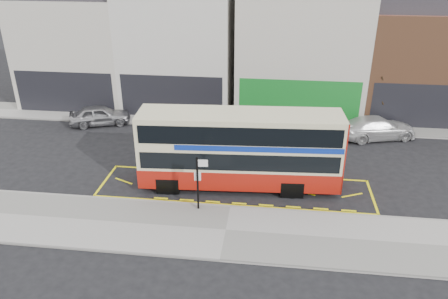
# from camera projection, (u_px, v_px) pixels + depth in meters

# --- Properties ---
(ground) EXTENTS (120.00, 120.00, 0.00)m
(ground) POSITION_uv_depth(u_px,v_px,m) (231.00, 204.00, 21.38)
(ground) COLOR black
(ground) RESTS_ON ground
(pavement) EXTENTS (40.00, 4.00, 0.15)m
(pavement) POSITION_uv_depth(u_px,v_px,m) (226.00, 231.00, 19.28)
(pavement) COLOR #9A9792
(pavement) RESTS_ON ground
(kerb) EXTENTS (40.00, 0.15, 0.15)m
(kerb) POSITION_uv_depth(u_px,v_px,m) (230.00, 207.00, 21.01)
(kerb) COLOR gray
(kerb) RESTS_ON ground
(far_pavement) EXTENTS (50.00, 3.00, 0.15)m
(far_pavement) POSITION_uv_depth(u_px,v_px,m) (248.00, 121.00, 31.21)
(far_pavement) COLOR #9A9792
(far_pavement) RESTS_ON ground
(road_markings) EXTENTS (14.00, 3.40, 0.01)m
(road_markings) POSITION_uv_depth(u_px,v_px,m) (235.00, 188.00, 22.81)
(road_markings) COLOR #FDF30D
(road_markings) RESTS_ON ground
(terrace_far_left) EXTENTS (8.00, 8.01, 10.80)m
(terrace_far_left) POSITION_uv_depth(u_px,v_px,m) (81.00, 38.00, 34.24)
(terrace_far_left) COLOR #BAB6A9
(terrace_far_left) RESTS_ON ground
(terrace_left) EXTENTS (8.00, 8.01, 11.80)m
(terrace_left) POSITION_uv_depth(u_px,v_px,m) (181.00, 34.00, 33.14)
(terrace_left) COLOR beige
(terrace_left) RESTS_ON ground
(terrace_green_shop) EXTENTS (9.00, 8.01, 11.30)m
(terrace_green_shop) POSITION_uv_depth(u_px,v_px,m) (300.00, 40.00, 32.26)
(terrace_green_shop) COLOR #BAB6A9
(terrace_green_shop) RESTS_ON ground
(terrace_right) EXTENTS (9.00, 8.01, 10.30)m
(terrace_right) POSITION_uv_depth(u_px,v_px,m) (426.00, 50.00, 31.48)
(terrace_right) COLOR brown
(terrace_right) RESTS_ON ground
(double_decker_bus) EXTENTS (10.31, 2.97, 4.07)m
(double_decker_bus) POSITION_uv_depth(u_px,v_px,m) (240.00, 149.00, 22.13)
(double_decker_bus) COLOR beige
(double_decker_bus) RESTS_ON ground
(bus_stop_post) EXTENTS (0.67, 0.13, 2.69)m
(bus_stop_post) POSITION_uv_depth(u_px,v_px,m) (199.00, 178.00, 20.11)
(bus_stop_post) COLOR black
(bus_stop_post) RESTS_ON pavement
(car_silver) EXTENTS (4.45, 2.94, 1.41)m
(car_silver) POSITION_uv_depth(u_px,v_px,m) (100.00, 115.00, 30.49)
(car_silver) COLOR #9A9A9E
(car_silver) RESTS_ON ground
(car_grey) EXTENTS (4.54, 2.39, 1.42)m
(car_grey) POSITION_uv_depth(u_px,v_px,m) (251.00, 126.00, 28.69)
(car_grey) COLOR #393D40
(car_grey) RESTS_ON ground
(car_white) EXTENTS (5.32, 3.32, 1.44)m
(car_white) POSITION_uv_depth(u_px,v_px,m) (377.00, 128.00, 28.36)
(car_white) COLOR silver
(car_white) RESTS_ON ground
(street_tree_left) EXTENTS (2.68, 2.68, 5.79)m
(street_tree_left) POSITION_uv_depth(u_px,v_px,m) (28.00, 56.00, 32.55)
(street_tree_left) COLOR black
(street_tree_left) RESTS_ON ground
(street_tree_right) EXTENTS (2.15, 2.15, 4.65)m
(street_tree_right) POSITION_uv_depth(u_px,v_px,m) (381.00, 80.00, 29.56)
(street_tree_right) COLOR black
(street_tree_right) RESTS_ON ground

